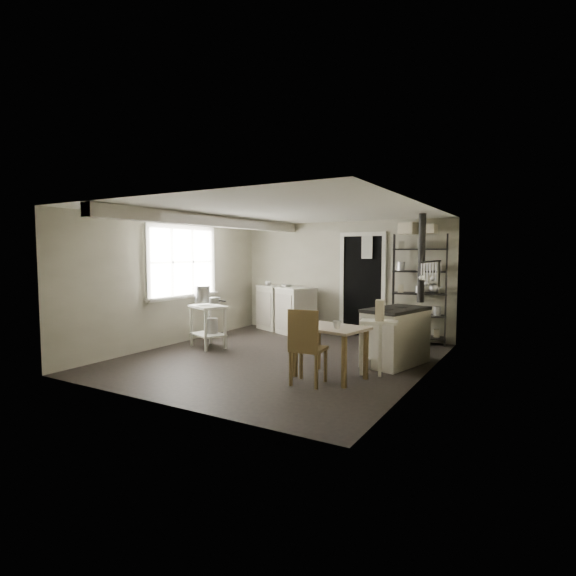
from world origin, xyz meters
The scene contains 31 objects.
floor centered at (0.00, 0.00, 0.00)m, with size 5.00×5.00×0.00m, color black.
ceiling centered at (0.00, 0.00, 2.30)m, with size 5.00×5.00×0.00m, color silver.
wall_back centered at (0.00, 2.50, 1.15)m, with size 4.50×0.02×2.30m, color #B4B099.
wall_front centered at (0.00, -2.50, 1.15)m, with size 4.50×0.02×2.30m, color #B4B099.
wall_left centered at (-2.25, 0.00, 1.15)m, with size 0.02×5.00×2.30m, color #B4B099.
wall_right centered at (2.25, 0.00, 1.15)m, with size 0.02×5.00×2.30m, color #B4B099.
window centered at (-2.22, 0.20, 1.50)m, with size 0.12×1.76×1.28m, color white, non-canonical shape.
doorway centered at (0.45, 2.47, 1.00)m, with size 0.96×0.10×2.08m, color white, non-canonical shape.
ceiling_beam centered at (-1.20, 0.00, 2.20)m, with size 0.18×5.00×0.18m, color white, non-canonical shape.
wallpaper_panel centered at (2.24, 0.00, 1.15)m, with size 0.01×5.00×2.30m, color beige, non-canonical shape.
utensil_rail centered at (2.19, 0.60, 1.55)m, with size 0.06×1.20×0.44m, color #B1B2B4, non-canonical shape.
prep_table centered at (-1.51, 0.07, 0.40)m, with size 0.65×0.47×0.74m, color white, non-canonical shape.
stockpot centered at (-1.64, 0.09, 0.94)m, with size 0.27×0.27×0.29m, color #B1B2B4.
saucepan centered at (-1.30, 0.02, 0.85)m, with size 0.19×0.19×0.11m, color #B1B2B4.
bucket centered at (-1.48, 0.12, 0.39)m, with size 0.24×0.24×0.26m, color #B1B2B4.
base_cabinets centered at (-1.16, 2.18, 0.46)m, with size 1.46×0.63×0.96m, color beige, non-canonical shape.
mixing_bowl centered at (-1.08, 2.09, 0.96)m, with size 0.29×0.29×0.07m, color silver.
counter_cup centered at (-1.51, 2.05, 0.97)m, with size 0.13×0.13×0.11m, color silver.
shelf_rack centered at (1.62, 2.27, 0.95)m, with size 0.95×0.37×2.01m, color black, non-canonical shape.
shelf_jar centered at (1.27, 2.22, 1.36)m, with size 0.08×0.08×0.18m, color silver.
storage_box_a centered at (1.42, 2.26, 2.01)m, with size 0.31×0.27×0.21m, color beige.
storage_box_b centered at (1.77, 2.25, 1.99)m, with size 0.26×0.24×0.17m, color beige.
stove centered at (1.72, 0.56, 0.44)m, with size 0.60×1.08×0.85m, color beige, non-canonical shape.
stovepipe centered at (1.96, 1.04, 1.59)m, with size 0.10×0.10×1.33m, color black, non-canonical shape.
side_ledge centered at (1.72, -0.22, 0.43)m, with size 0.50×0.27×0.77m, color white, non-canonical shape.
oats_box centered at (1.73, -0.22, 1.01)m, with size 0.11×0.18×0.28m, color beige.
work_table centered at (1.18, -0.61, 0.38)m, with size 0.92×0.64×0.70m, color beige, non-canonical shape.
table_cup centered at (1.33, -0.72, 0.81)m, with size 0.11×0.11×0.10m, color silver.
chair centered at (1.06, -0.99, 0.48)m, with size 0.40×0.42×0.97m, color brown, non-canonical shape.
flour_sack centered at (1.29, 1.94, 0.24)m, with size 0.41×0.35×0.49m, color beige.
floor_crock centered at (1.45, 0.03, 0.07)m, with size 0.13×0.13×0.17m, color silver.
Camera 1 is at (3.67, -5.99, 1.68)m, focal length 28.00 mm.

